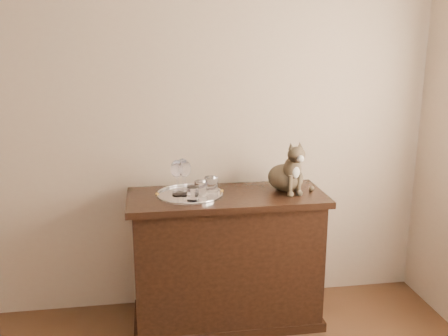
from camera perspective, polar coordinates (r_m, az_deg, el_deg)
The scene contains 11 objects.
wall_back at distance 3.19m, azimuth -11.36°, elevation 6.78°, with size 4.00×0.10×2.70m, color #BEA48F.
sideboard at distance 3.18m, azimuth 0.31°, elevation -10.37°, with size 1.20×0.50×0.85m, color black, non-canonical shape.
tray at distance 3.01m, azimuth -3.92°, elevation -3.10°, with size 0.40×0.40×0.01m, color silver.
wine_glass_a at distance 3.02m, azimuth -5.36°, elevation -0.99°, with size 0.08×0.08×0.21m, color white, non-canonical shape.
wine_glass_b at distance 3.04m, azimuth -4.74°, elevation -0.81°, with size 0.08×0.08×0.21m, color silver, non-canonical shape.
wine_glass_c at distance 2.98m, azimuth -5.37°, elevation -1.18°, with size 0.08×0.08×0.21m, color silver, non-canonical shape.
wine_glass_d at distance 2.97m, azimuth -4.51°, elevation -1.13°, with size 0.08×0.08×0.21m, color white, non-canonical shape.
tumbler_a at distance 2.97m, azimuth -2.65°, elevation -2.34°, with size 0.08×0.08×0.09m, color white.
tumbler_b at distance 2.89m, azimuth -3.59°, elevation -2.97°, with size 0.07×0.07×0.08m, color silver.
tumbler_c at distance 3.04m, azimuth -1.46°, elevation -1.90°, with size 0.08×0.08×0.09m, color white.
cat at distance 3.10m, azimuth 7.08°, elevation 0.36°, with size 0.32×0.30×0.33m, color brown, non-canonical shape.
Camera 1 is at (0.14, -0.91, 1.76)m, focal length 40.00 mm.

